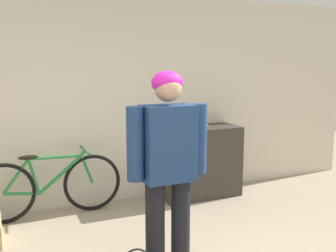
% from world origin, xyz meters
% --- Properties ---
extents(wall_back, '(8.00, 0.07, 2.60)m').
position_xyz_m(wall_back, '(0.00, 2.72, 1.30)').
color(wall_back, beige).
rests_on(wall_back, ground_plane).
extents(side_shelf, '(1.05, 0.48, 0.93)m').
position_xyz_m(side_shelf, '(1.38, 2.43, 0.46)').
color(side_shelf, '#38332D').
rests_on(side_shelf, ground_plane).
extents(person, '(0.69, 0.27, 1.69)m').
position_xyz_m(person, '(0.22, 0.78, 0.99)').
color(person, black).
rests_on(person, ground_plane).
extents(bicycle, '(1.67, 0.46, 0.76)m').
position_xyz_m(bicycle, '(-0.54, 2.45, 0.37)').
color(bicycle, black).
rests_on(bicycle, ground_plane).
extents(banana, '(0.31, 0.09, 0.04)m').
position_xyz_m(banana, '(1.34, 2.42, 0.95)').
color(banana, '#EAD64C').
rests_on(banana, side_shelf).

